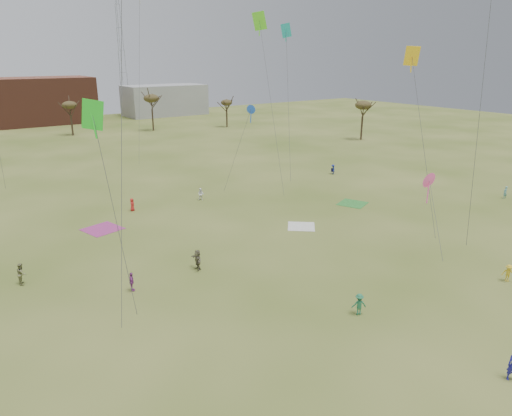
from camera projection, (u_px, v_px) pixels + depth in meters
ground at (361, 334)px, 30.44m from camera, size 260.00×260.00×0.00m
flyer_near_center at (359, 304)px, 32.56m from camera, size 1.19×1.02×1.59m
spectator_fore_b at (22, 274)px, 36.96m from camera, size 0.83×0.97×1.76m
spectator_fore_c at (198, 260)px, 39.47m from camera, size 0.66×1.68×1.77m
flyer_mid_b at (508, 273)px, 37.41m from camera, size 0.99×1.07×1.45m
flyer_mid_c at (505, 192)px, 59.35m from camera, size 0.62×0.45×1.59m
spectator_mid_d at (132, 282)px, 35.85m from camera, size 0.63×0.98×1.55m
spectator_mid_e at (201, 194)px, 58.56m from camera, size 0.96×0.94×1.56m
flyer_far_b at (132, 205)px, 54.56m from camera, size 0.83×0.88×1.52m
flyer_far_c at (333, 169)px, 71.58m from camera, size 0.92×1.12×1.51m
blanket_cream at (301, 227)px, 49.69m from camera, size 3.99×3.99×0.03m
blanket_plum at (102, 229)px, 48.93m from camera, size 4.23×4.23×0.03m
blanket_olive at (352, 204)px, 57.39m from camera, size 4.12×4.12×0.03m
camp_chair_right at (333, 172)px, 71.75m from camera, size 0.73×0.74×0.87m
kites_aloft at (193, 35)px, 45.83m from camera, size 55.91×70.42×26.46m
tree_line at (41, 113)px, 88.28m from camera, size 117.44×49.32×8.91m
building_brick at (41, 101)px, 124.72m from camera, size 26.00×16.00×12.00m
building_grey at (165, 100)px, 142.71m from camera, size 24.00×12.00×9.00m
radio_tower at (121, 50)px, 138.13m from camera, size 1.51×1.72×41.00m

